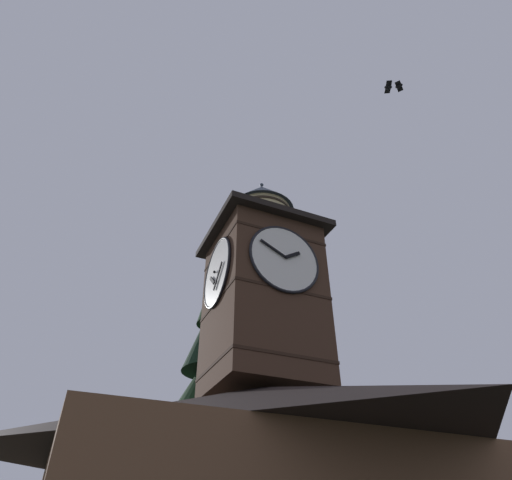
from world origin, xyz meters
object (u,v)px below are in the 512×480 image
flying_bird_low (399,86)px  clock_tower (262,285)px  pine_tree_behind (210,430)px  moon (275,387)px  flying_bird_high (388,87)px

flying_bird_low → clock_tower: bearing=-64.8°
pine_tree_behind → moon: (-14.64, -23.89, 10.00)m
clock_tower → moon: (-14.41, -28.33, 5.87)m
clock_tower → flying_bird_low: 8.76m
pine_tree_behind → flying_bird_low: 14.68m
moon → flying_bird_high: (11.38, 33.60, 0.86)m
pine_tree_behind → flying_bird_low: (-3.03, 10.37, 9.94)m
clock_tower → pine_tree_behind: bearing=-87.0°
moon → flying_bird_low: moon is taller
pine_tree_behind → flying_bird_high: (-3.26, 9.71, 10.86)m
clock_tower → flying_bird_high: size_ratio=15.12×
moon → flying_bird_low: size_ratio=3.91×
clock_tower → flying_bird_high: flying_bird_high is taller
clock_tower → flying_bird_low: size_ratio=18.69×
moon → flying_bird_high: flying_bird_high is taller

